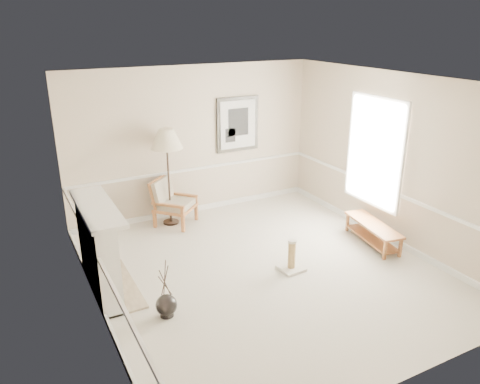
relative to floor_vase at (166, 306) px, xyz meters
name	(u,v)px	position (x,y,z in m)	size (l,w,h in m)	color
ground	(264,270)	(1.74, 0.42, -0.15)	(5.50, 5.50, 0.00)	silver
room	(272,153)	(1.88, 0.50, 1.71)	(5.04, 5.54, 2.92)	beige
fireplace	(99,250)	(-0.60, 1.02, 0.49)	(0.64, 1.64, 1.31)	white
floor_vase	(166,306)	(0.00, 0.00, 0.00)	(0.28, 0.28, 0.83)	black
armchair	(170,200)	(1.09, 2.82, 0.32)	(0.96, 0.97, 0.88)	#9A6631
floor_lamp	(167,141)	(1.08, 2.82, 1.45)	(0.72, 0.72, 1.84)	black
bench	(373,230)	(3.89, 0.37, 0.09)	(0.59, 1.33, 0.37)	#9A6631
scratching_post	(291,260)	(2.13, 0.25, 0.01)	(0.37, 0.37, 0.51)	white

